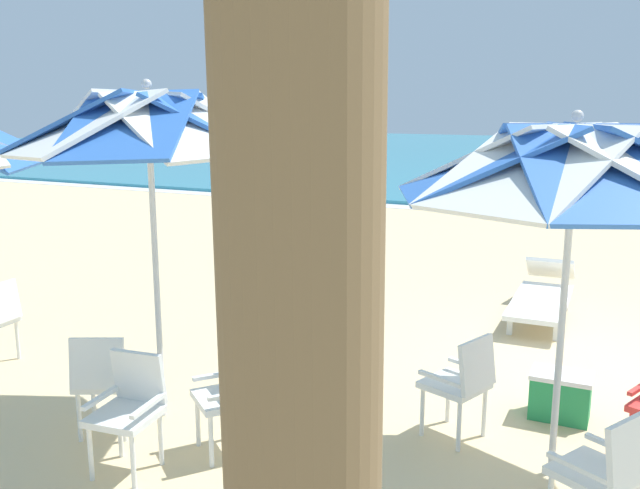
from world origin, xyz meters
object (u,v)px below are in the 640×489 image
plastic_chair_0 (462,380)px  cooler_box (560,395)px  beach_umbrella_0 (574,165)px  plastic_chair_1 (606,470)px  sun_lounger_1 (542,295)px  plastic_chair_3 (234,389)px  plastic_chair_5 (130,405)px  plastic_chair_4 (103,377)px  beach_umbrella_1 (149,126)px

plastic_chair_0 → cooler_box: 1.04m
beach_umbrella_0 → plastic_chair_1: (0.37, -0.74, -1.74)m
cooler_box → sun_lounger_1: bearing=100.4°
plastic_chair_3 → plastic_chair_5: (-0.54, -0.56, 0.00)m
plastic_chair_0 → plastic_chair_5: 2.54m
plastic_chair_1 → plastic_chair_5: 3.22m
plastic_chair_1 → cooler_box: (-0.42, 1.70, -0.30)m
beach_umbrella_0 → cooler_box: size_ratio=5.20×
beach_umbrella_0 → plastic_chair_0: size_ratio=3.00×
plastic_chair_4 → plastic_chair_3: bearing=12.8°
plastic_chair_5 → beach_umbrella_0: bearing=23.8°
beach_umbrella_1 → plastic_chair_3: bearing=-15.0°
plastic_chair_1 → beach_umbrella_1: bearing=175.2°
plastic_chair_4 → sun_lounger_1: plastic_chair_4 is taller
beach_umbrella_1 → sun_lounger_1: 5.43m
beach_umbrella_0 → cooler_box: (-0.05, 0.96, -2.03)m
plastic_chair_0 → plastic_chair_4: size_ratio=1.00×
beach_umbrella_0 → plastic_chair_0: bearing=162.6°
plastic_chair_0 → cooler_box: (0.68, 0.73, -0.30)m
beach_umbrella_1 → cooler_box: 4.08m
beach_umbrella_0 → plastic_chair_1: size_ratio=3.00×
plastic_chair_3 → sun_lounger_1: plastic_chair_3 is taller
plastic_chair_0 → plastic_chair_5: bearing=-144.8°
beach_umbrella_0 → plastic_chair_3: 2.94m
plastic_chair_3 → plastic_chair_4: 1.10m
beach_umbrella_1 → plastic_chair_4: 2.03m
plastic_chair_0 → plastic_chair_5: size_ratio=1.00×
plastic_chair_3 → plastic_chair_5: size_ratio=1.00×
plastic_chair_0 → beach_umbrella_1: 3.18m
plastic_chair_5 → plastic_chair_0: bearing=35.2°
plastic_chair_1 → plastic_chair_3: bearing=178.7°
plastic_chair_0 → cooler_box: plastic_chair_0 is taller
plastic_chair_0 → plastic_chair_1: 1.47m
plastic_chair_1 → sun_lounger_1: (-0.95, 4.55, -0.22)m
plastic_chair_4 → cooler_box: 3.80m
beach_umbrella_0 → cooler_box: beach_umbrella_0 is taller
beach_umbrella_1 → cooler_box: bearing=24.4°
plastic_chair_4 → plastic_chair_1: bearing=2.8°
plastic_chair_1 → plastic_chair_4: 3.72m
beach_umbrella_1 → plastic_chair_5: (0.34, -0.79, -1.96)m
plastic_chair_0 → plastic_chair_1: same height
plastic_chair_5 → plastic_chair_3: bearing=45.9°
cooler_box → beach_umbrella_0: bearing=-87.1°
beach_umbrella_0 → beach_umbrella_1: 3.18m
plastic_chair_1 → sun_lounger_1: bearing=101.8°
plastic_chair_1 → beach_umbrella_1: (-3.52, 0.29, 1.96)m
plastic_chair_1 → cooler_box: 1.77m
beach_umbrella_0 → sun_lounger_1: size_ratio=1.21×
beach_umbrella_0 → sun_lounger_1: bearing=98.6°
plastic_chair_1 → sun_lounger_1: size_ratio=0.40×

